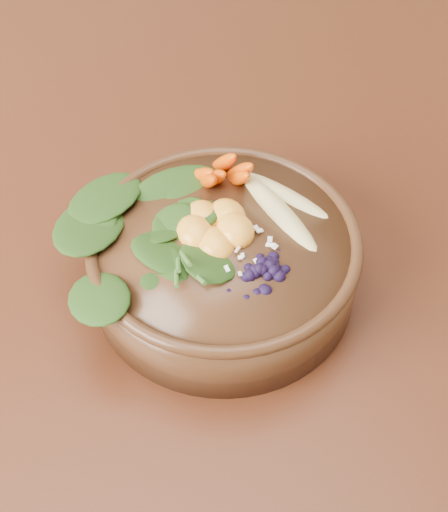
% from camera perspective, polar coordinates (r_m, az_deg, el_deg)
% --- Properties ---
extents(ground, '(4.00, 4.00, 0.00)m').
position_cam_1_polar(ground, '(1.42, -3.32, -16.35)').
color(ground, '#381E0F').
rests_on(ground, ground).
extents(dining_table, '(1.60, 0.90, 0.75)m').
position_cam_1_polar(dining_table, '(0.86, -5.24, 1.75)').
color(dining_table, '#331C0C').
rests_on(dining_table, ground).
extents(stoneware_bowl, '(0.30, 0.30, 0.07)m').
position_cam_1_polar(stoneware_bowl, '(0.67, 0.00, -0.56)').
color(stoneware_bowl, '#512D17').
rests_on(stoneware_bowl, dining_table).
extents(kale_heap, '(0.19, 0.18, 0.04)m').
position_cam_1_polar(kale_heap, '(0.64, -5.55, 3.65)').
color(kale_heap, '#264715').
rests_on(kale_heap, stoneware_bowl).
extents(carrot_cluster, '(0.06, 0.06, 0.07)m').
position_cam_1_polar(carrot_cluster, '(0.67, -0.43, 8.42)').
color(carrot_cluster, '#E84B00').
rests_on(carrot_cluster, stoneware_bowl).
extents(banana_halves, '(0.08, 0.14, 0.02)m').
position_cam_1_polar(banana_halves, '(0.67, 4.75, 5.01)').
color(banana_halves, '#E0CC84').
rests_on(banana_halves, stoneware_bowl).
extents(mandarin_cluster, '(0.09, 0.09, 0.03)m').
position_cam_1_polar(mandarin_cluster, '(0.64, -0.72, 3.08)').
color(mandarin_cluster, '#FFA12B').
rests_on(mandarin_cluster, stoneware_bowl).
extents(blueberry_pile, '(0.13, 0.11, 0.03)m').
position_cam_1_polar(blueberry_pile, '(0.60, 3.16, -0.34)').
color(blueberry_pile, black).
rests_on(blueberry_pile, stoneware_bowl).
extents(coconut_flakes, '(0.09, 0.08, 0.01)m').
position_cam_1_polar(coconut_flakes, '(0.63, 1.07, 0.72)').
color(coconut_flakes, white).
rests_on(coconut_flakes, stoneware_bowl).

